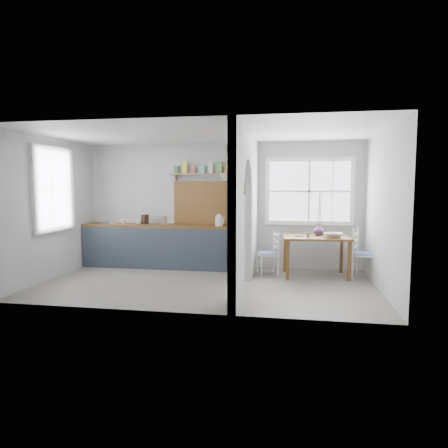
% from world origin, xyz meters
% --- Properties ---
extents(floor, '(5.80, 3.20, 0.01)m').
position_xyz_m(floor, '(0.00, 0.00, 0.00)').
color(floor, '#766B5D').
rests_on(floor, ground).
extents(ceiling, '(5.80, 3.20, 0.01)m').
position_xyz_m(ceiling, '(0.00, 0.00, 2.60)').
color(ceiling, '#B9B9B8').
rests_on(ceiling, walls).
extents(walls, '(5.81, 3.21, 2.60)m').
position_xyz_m(walls, '(0.00, 0.00, 1.30)').
color(walls, '#B9B9B8').
rests_on(walls, floor).
extents(partition, '(0.12, 3.20, 2.60)m').
position_xyz_m(partition, '(0.70, 0.06, 1.45)').
color(partition, '#B9B9B8').
rests_on(partition, floor).
extents(kitchen_window, '(0.10, 1.16, 1.50)m').
position_xyz_m(kitchen_window, '(-2.87, 0.00, 1.65)').
color(kitchen_window, white).
rests_on(kitchen_window, walls).
extents(nook_window, '(1.76, 0.10, 1.30)m').
position_xyz_m(nook_window, '(1.80, 1.56, 1.60)').
color(nook_window, white).
rests_on(nook_window, walls).
extents(counter, '(3.50, 0.60, 0.90)m').
position_xyz_m(counter, '(-1.13, 1.33, 0.46)').
color(counter, brown).
rests_on(counter, floor).
extents(sink, '(0.40, 0.40, 0.02)m').
position_xyz_m(sink, '(-2.43, 1.30, 0.89)').
color(sink, silver).
rests_on(sink, counter).
extents(backsplash, '(1.65, 0.03, 0.90)m').
position_xyz_m(backsplash, '(-0.20, 1.58, 1.35)').
color(backsplash, brown).
rests_on(backsplash, walls).
extents(shelf, '(1.75, 0.20, 0.21)m').
position_xyz_m(shelf, '(-0.20, 1.49, 2.01)').
color(shelf, '#977052').
rests_on(shelf, walls).
extents(pendant_lamp, '(0.26, 0.26, 0.16)m').
position_xyz_m(pendant_lamp, '(0.15, 1.15, 1.88)').
color(pendant_lamp, beige).
rests_on(pendant_lamp, ceiling).
extents(utensil_rail, '(0.02, 0.50, 0.02)m').
position_xyz_m(utensil_rail, '(0.61, 0.90, 1.45)').
color(utensil_rail, silver).
rests_on(utensil_rail, partition).
extents(dining_table, '(1.28, 0.91, 0.76)m').
position_xyz_m(dining_table, '(1.92, 0.96, 0.38)').
color(dining_table, brown).
rests_on(dining_table, floor).
extents(chair_left, '(0.47, 0.47, 0.81)m').
position_xyz_m(chair_left, '(1.02, 1.01, 0.41)').
color(chair_left, white).
rests_on(chair_left, floor).
extents(chair_right, '(0.54, 0.54, 0.93)m').
position_xyz_m(chair_right, '(2.83, 0.93, 0.47)').
color(chair_right, white).
rests_on(chair_right, floor).
extents(kettle, '(0.24, 0.22, 0.24)m').
position_xyz_m(kettle, '(0.02, 1.19, 1.02)').
color(kettle, white).
rests_on(kettle, counter).
extents(mug_a, '(0.12, 0.12, 0.10)m').
position_xyz_m(mug_a, '(-2.07, 1.28, 0.95)').
color(mug_a, white).
rests_on(mug_a, counter).
extents(mug_b, '(0.14, 0.14, 0.10)m').
position_xyz_m(mug_b, '(-1.74, 1.32, 0.95)').
color(mug_b, beige).
rests_on(mug_b, counter).
extents(knife_block, '(0.13, 0.15, 0.20)m').
position_xyz_m(knife_block, '(-1.61, 1.36, 1.00)').
color(knife_block, '#3B281A').
rests_on(knife_block, counter).
extents(jar, '(0.13, 0.13, 0.17)m').
position_xyz_m(jar, '(-1.18, 1.33, 0.99)').
color(jar, '#817D52').
rests_on(jar, counter).
extents(towel_magenta, '(0.02, 0.03, 0.50)m').
position_xyz_m(towel_magenta, '(0.58, 0.98, 0.28)').
color(towel_magenta, '#BC2467').
rests_on(towel_magenta, counter).
extents(towel_orange, '(0.02, 0.03, 0.51)m').
position_xyz_m(towel_orange, '(0.58, 0.95, 0.25)').
color(towel_orange, orange).
rests_on(towel_orange, counter).
extents(bowl, '(0.40, 0.40, 0.08)m').
position_xyz_m(bowl, '(2.23, 0.88, 0.80)').
color(bowl, silver).
rests_on(bowl, dining_table).
extents(table_cup, '(0.10, 0.10, 0.08)m').
position_xyz_m(table_cup, '(1.77, 0.82, 0.80)').
color(table_cup, gray).
rests_on(table_cup, dining_table).
extents(plate, '(0.17, 0.17, 0.01)m').
position_xyz_m(plate, '(1.61, 0.94, 0.77)').
color(plate, '#2E2627').
rests_on(plate, dining_table).
extents(vase, '(0.25, 0.25, 0.22)m').
position_xyz_m(vase, '(1.98, 1.15, 0.87)').
color(vase, '#4D335A').
rests_on(vase, dining_table).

